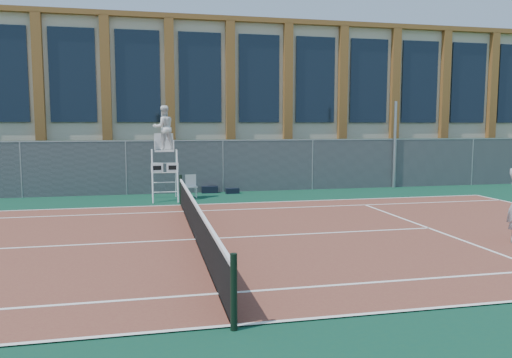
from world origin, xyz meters
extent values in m
plane|color=#233814|center=(0.00, 0.00, 0.00)|extent=(120.00, 120.00, 0.00)
cube|color=#0D3C2C|center=(0.00, 1.00, 0.01)|extent=(36.00, 20.00, 0.01)
cube|color=brown|center=(0.00, 0.00, 0.02)|extent=(23.77, 10.97, 0.02)
cylinder|color=black|center=(0.00, -5.60, 0.55)|extent=(0.10, 0.10, 1.10)
cylinder|color=black|center=(0.00, 5.60, 0.55)|extent=(0.10, 0.10, 1.10)
cube|color=black|center=(0.00, 0.00, 0.46)|extent=(0.03, 11.00, 0.86)
cube|color=white|center=(0.00, 0.00, 0.92)|extent=(0.06, 11.20, 0.07)
cube|color=black|center=(0.00, 10.00, 1.10)|extent=(40.00, 1.40, 2.20)
cube|color=beige|center=(0.00, 18.00, 4.00)|extent=(44.00, 10.00, 8.00)
cube|color=brown|center=(0.00, 18.00, 8.10)|extent=(45.00, 10.60, 0.25)
cylinder|color=#9EA0A5|center=(9.89, 8.70, 1.97)|extent=(0.12, 0.12, 3.93)
cylinder|color=white|center=(-0.97, 6.49, 0.95)|extent=(0.06, 0.55, 1.98)
cylinder|color=white|center=(-0.06, 6.49, 0.95)|extent=(0.06, 0.55, 1.98)
cylinder|color=white|center=(-0.97, 7.51, 0.95)|extent=(0.06, 0.55, 1.98)
cylinder|color=white|center=(-0.06, 7.51, 0.95)|extent=(0.06, 0.55, 1.98)
cube|color=white|center=(-0.51, 7.00, 1.89)|extent=(0.71, 0.61, 0.06)
cube|color=white|center=(-0.51, 7.28, 2.24)|extent=(0.71, 0.05, 0.61)
cube|color=white|center=(-0.80, 6.59, 1.28)|extent=(0.45, 0.03, 0.35)
cube|color=white|center=(-0.23, 6.59, 1.28)|extent=(0.45, 0.03, 0.35)
imported|color=white|center=(-0.51, 7.05, 2.76)|extent=(0.96, 0.84, 1.68)
cube|color=silver|center=(0.52, 7.32, 0.45)|extent=(0.45, 0.45, 0.04)
cube|color=silver|center=(0.51, 7.51, 0.69)|extent=(0.42, 0.07, 0.45)
cylinder|color=silver|center=(0.37, 7.14, 0.22)|extent=(0.03, 0.03, 0.42)
cylinder|color=silver|center=(0.71, 7.16, 0.22)|extent=(0.03, 0.03, 0.42)
cylinder|color=silver|center=(0.34, 7.48, 0.22)|extent=(0.03, 0.03, 0.42)
cylinder|color=silver|center=(0.68, 7.50, 0.22)|extent=(0.03, 0.03, 0.42)
cube|color=black|center=(1.40, 8.60, 0.15)|extent=(0.68, 0.28, 0.29)
cube|color=black|center=(2.30, 8.22, 0.12)|extent=(0.57, 0.27, 0.22)
camera|label=1|loc=(-1.11, -12.18, 2.84)|focal=35.00mm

